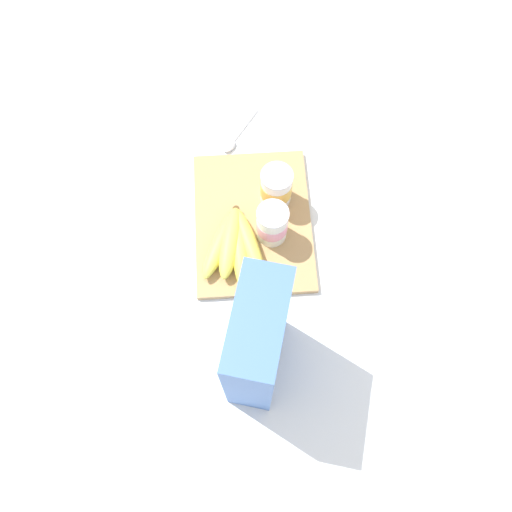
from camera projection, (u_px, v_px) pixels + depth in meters
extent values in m
plane|color=white|center=(253.00, 223.00, 1.13)|extent=(2.40, 2.40, 0.00)
cube|color=tan|center=(253.00, 222.00, 1.12)|extent=(0.32, 0.24, 0.01)
cube|color=#4770B7|center=(258.00, 343.00, 0.88)|extent=(0.18, 0.12, 0.30)
cylinder|color=white|center=(276.00, 187.00, 1.10)|extent=(0.06, 0.06, 0.09)
cylinder|color=gold|center=(276.00, 187.00, 1.10)|extent=(0.06, 0.06, 0.04)
cylinder|color=silver|center=(277.00, 176.00, 1.05)|extent=(0.06, 0.06, 0.00)
cylinder|color=white|center=(272.00, 224.00, 1.06)|extent=(0.06, 0.06, 0.09)
cylinder|color=pink|center=(272.00, 224.00, 1.06)|extent=(0.06, 0.06, 0.03)
cylinder|color=silver|center=(273.00, 214.00, 1.02)|extent=(0.06, 0.06, 0.00)
ellipsoid|color=#EEDD4F|center=(221.00, 243.00, 1.08)|extent=(0.16, 0.10, 0.03)
ellipsoid|color=#EEDD4F|center=(230.00, 243.00, 1.08)|extent=(0.16, 0.07, 0.04)
ellipsoid|color=#EEDD4F|center=(240.00, 249.00, 1.08)|extent=(0.18, 0.04, 0.03)
ellipsoid|color=#EEDD4F|center=(249.00, 244.00, 1.08)|extent=(0.17, 0.08, 0.03)
cylinder|color=brown|center=(236.00, 211.00, 1.12)|extent=(0.01, 0.01, 0.02)
cylinder|color=silver|center=(244.00, 127.00, 1.22)|extent=(0.09, 0.07, 0.01)
ellipsoid|color=silver|center=(229.00, 146.00, 1.19)|extent=(0.04, 0.04, 0.01)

